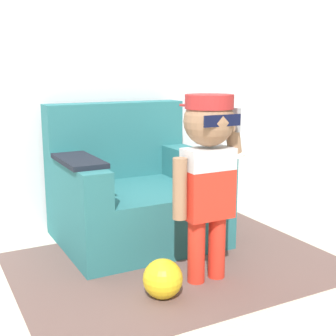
{
  "coord_description": "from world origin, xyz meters",
  "views": [
    {
      "loc": [
        -1.05,
        -2.66,
        1.18
      ],
      "look_at": [
        0.26,
        -0.18,
        0.59
      ],
      "focal_mm": 50.0,
      "sensor_mm": 36.0,
      "label": 1
    }
  ],
  "objects_px": {
    "armchair": "(132,194)",
    "toy_ball": "(163,279)",
    "person_child": "(208,160)",
    "side_table": "(222,178)"
  },
  "relations": [
    {
      "from": "armchair",
      "to": "toy_ball",
      "type": "distance_m",
      "value": 0.95
    },
    {
      "from": "person_child",
      "to": "side_table",
      "type": "bearing_deg",
      "value": 51.58
    },
    {
      "from": "side_table",
      "to": "armchair",
      "type": "bearing_deg",
      "value": -171.36
    },
    {
      "from": "toy_ball",
      "to": "person_child",
      "type": "bearing_deg",
      "value": 13.46
    },
    {
      "from": "armchair",
      "to": "side_table",
      "type": "bearing_deg",
      "value": 8.64
    },
    {
      "from": "armchair",
      "to": "toy_ball",
      "type": "relative_size",
      "value": 5.0
    },
    {
      "from": "person_child",
      "to": "toy_ball",
      "type": "distance_m",
      "value": 0.68
    },
    {
      "from": "armchair",
      "to": "side_table",
      "type": "distance_m",
      "value": 0.86
    },
    {
      "from": "toy_ball",
      "to": "armchair",
      "type": "bearing_deg",
      "value": 76.07
    },
    {
      "from": "armchair",
      "to": "toy_ball",
      "type": "xyz_separation_m",
      "value": [
        -0.22,
        -0.9,
        -0.22
      ]
    }
  ]
}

